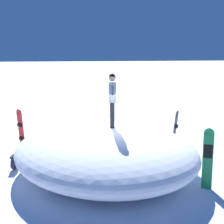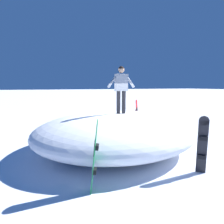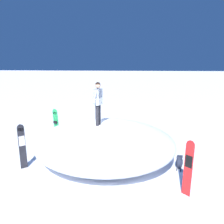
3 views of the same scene
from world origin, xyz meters
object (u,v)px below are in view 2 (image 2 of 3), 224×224
(snowboard_secondary_upright, at_px, (137,114))
(backpack_near, at_px, (105,127))
(snowboard_primary_upright, at_px, (202,144))
(snowboard_tertiary_upright, at_px, (95,155))
(snowboarder_standing, at_px, (121,86))

(snowboard_secondary_upright, distance_m, backpack_near, 2.04)
(snowboard_primary_upright, distance_m, backpack_near, 5.81)
(snowboard_primary_upright, height_order, snowboard_tertiary_upright, snowboard_tertiary_upright)
(snowboard_tertiary_upright, bearing_deg, backpack_near, 156.83)
(snowboard_tertiary_upright, bearing_deg, snowboarder_standing, 142.79)
(snowboard_primary_upright, distance_m, snowboard_secondary_upright, 5.88)
(snowboard_primary_upright, bearing_deg, snowboarder_standing, -155.69)
(backpack_near, bearing_deg, snowboard_primary_upright, 6.27)
(snowboarder_standing, xyz_separation_m, snowboard_primary_upright, (2.63, 1.19, -1.58))
(snowboard_secondary_upright, distance_m, snowboard_tertiary_upright, 6.94)
(snowboard_secondary_upright, bearing_deg, snowboard_primary_upright, -12.89)
(snowboarder_standing, distance_m, snowboard_secondary_upright, 4.28)
(backpack_near, bearing_deg, snowboard_secondary_upright, 89.55)
(snowboard_primary_upright, height_order, snowboard_secondary_upright, snowboard_secondary_upright)
(snowboarder_standing, bearing_deg, backpack_near, 169.90)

